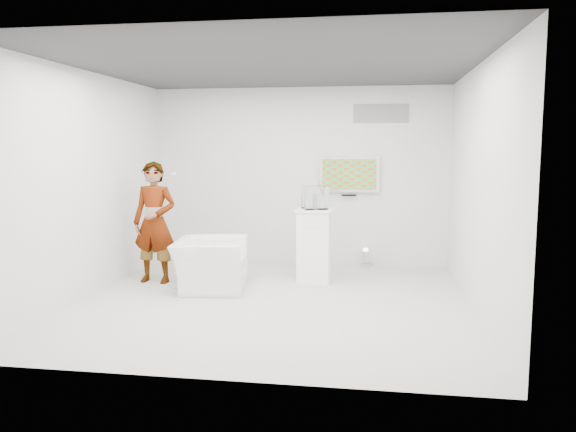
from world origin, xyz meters
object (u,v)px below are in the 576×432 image
object	(u,v)px
tv	(349,174)
pedestal	(314,245)
person	(155,222)
floor_uplight	(366,258)
armchair	(210,264)

from	to	relation	value
tv	pedestal	xyz separation A→B (m)	(-0.46, -1.20, -1.01)
person	pedestal	xyz separation A→B (m)	(2.33, 0.43, -0.35)
pedestal	floor_uplight	bearing A→B (deg)	55.68
armchair	floor_uplight	distance (m)	2.81
person	armchair	world-z (taller)	person
person	floor_uplight	distance (m)	3.51
pedestal	floor_uplight	world-z (taller)	pedestal
armchair	floor_uplight	size ratio (longest dim) A/B	3.52
person	armchair	bearing A→B (deg)	-13.33
tv	armchair	world-z (taller)	tv
armchair	pedestal	distance (m)	1.58
person	tv	bearing A→B (deg)	33.86
pedestal	armchair	bearing A→B (deg)	-153.12
tv	person	xyz separation A→B (m)	(-2.78, -1.63, -0.65)
armchair	floor_uplight	xyz separation A→B (m)	(2.15, 1.81, -0.20)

